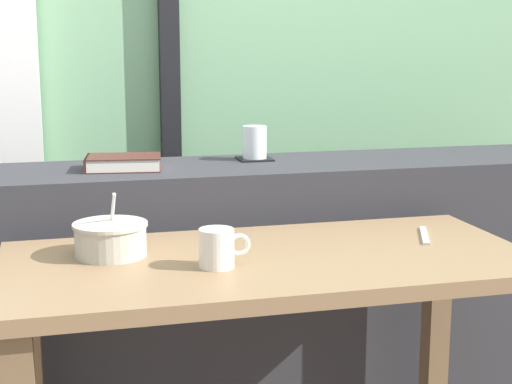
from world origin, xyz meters
name	(u,v)px	position (x,y,z in m)	size (l,w,h in m)	color
window_divider_post	(168,0)	(-0.04, 1.20, 1.30)	(0.07, 0.05, 2.60)	black
dark_console_ledge	(218,298)	(0.00, 0.55, 0.40)	(2.80, 0.38, 0.81)	#2D2D33
breakfast_table	(270,304)	(0.01, 0.01, 0.57)	(1.19, 0.57, 0.68)	brown
coaster_square	(255,159)	(0.13, 0.62, 0.81)	(0.10, 0.10, 0.01)	black
juice_glass	(255,144)	(0.13, 0.62, 0.86)	(0.07, 0.07, 0.10)	white
closed_book	(123,163)	(-0.27, 0.54, 0.83)	(0.22, 0.17, 0.04)	#47231E
soup_bowl	(111,240)	(-0.34, 0.10, 0.72)	(0.17, 0.17, 0.15)	#BCB7A8
fork_utensil	(424,235)	(0.43, 0.09, 0.68)	(0.02, 0.17, 0.01)	silver
ceramic_mug	(218,248)	(-0.12, -0.04, 0.72)	(0.11, 0.08, 0.08)	silver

